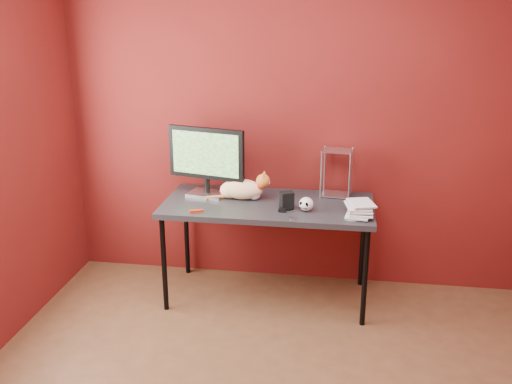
# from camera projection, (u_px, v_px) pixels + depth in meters

# --- Properties ---
(room) EXTENTS (3.52, 3.52, 2.61)m
(room) POSITION_uv_depth(u_px,v_px,m) (262.00, 159.00, 2.56)
(room) COLOR #51311B
(room) RESTS_ON ground
(desk) EXTENTS (1.50, 0.70, 0.75)m
(desk) POSITION_uv_depth(u_px,v_px,m) (268.00, 209.00, 4.10)
(desk) COLOR black
(desk) RESTS_ON ground
(monitor) EXTENTS (0.58, 0.25, 0.51)m
(monitor) POSITION_uv_depth(u_px,v_px,m) (206.00, 158.00, 4.16)
(monitor) COLOR #B2B2B7
(monitor) RESTS_ON desk
(cat) EXTENTS (0.47, 0.19, 0.22)m
(cat) POSITION_uv_depth(u_px,v_px,m) (242.00, 189.00, 4.15)
(cat) COLOR orange
(cat) RESTS_ON desk
(skull_mug) EXTENTS (0.10, 0.11, 0.10)m
(skull_mug) POSITION_uv_depth(u_px,v_px,m) (306.00, 204.00, 3.91)
(skull_mug) COLOR white
(skull_mug) RESTS_ON desk
(speaker) EXTENTS (0.11, 0.11, 0.12)m
(speaker) POSITION_uv_depth(u_px,v_px,m) (287.00, 201.00, 3.96)
(speaker) COLOR black
(speaker) RESTS_ON desk
(book_stack) EXTENTS (0.21, 0.24, 1.04)m
(book_stack) POSITION_uv_depth(u_px,v_px,m) (352.00, 140.00, 3.69)
(book_stack) COLOR beige
(book_stack) RESTS_ON desk
(wire_rack) EXTENTS (0.22, 0.19, 0.35)m
(wire_rack) POSITION_uv_depth(u_px,v_px,m) (337.00, 173.00, 4.19)
(wire_rack) COLOR #B2B2B7
(wire_rack) RESTS_ON desk
(pocket_knife) EXTENTS (0.09, 0.06, 0.02)m
(pocket_knife) POSITION_uv_depth(u_px,v_px,m) (196.00, 211.00, 3.89)
(pocket_knife) COLOR #B4230D
(pocket_knife) RESTS_ON desk
(black_gadget) EXTENTS (0.05, 0.04, 0.02)m
(black_gadget) POSITION_uv_depth(u_px,v_px,m) (282.00, 210.00, 3.90)
(black_gadget) COLOR black
(black_gadget) RESTS_ON desk
(washer) EXTENTS (0.04, 0.04, 0.00)m
(washer) POSITION_uv_depth(u_px,v_px,m) (292.00, 218.00, 3.78)
(washer) COLOR #B2B2B7
(washer) RESTS_ON desk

